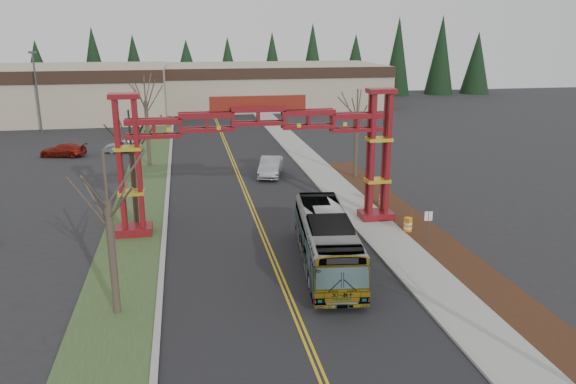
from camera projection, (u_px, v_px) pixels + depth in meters
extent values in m
cube|color=black|center=(248.00, 197.00, 43.61)|extent=(12.00, 110.00, 0.02)
cube|color=gold|center=(246.00, 197.00, 43.59)|extent=(0.12, 100.00, 0.01)
cube|color=gold|center=(249.00, 197.00, 43.63)|extent=(0.12, 100.00, 0.01)
cube|color=#979692|center=(324.00, 192.00, 44.68)|extent=(0.30, 110.00, 0.15)
cube|color=gray|center=(342.00, 191.00, 44.93)|extent=(2.60, 110.00, 0.14)
cube|color=#311B10|center=(461.00, 262.00, 31.22)|extent=(2.60, 50.00, 0.12)
cube|color=#2F4723|center=(142.00, 202.00, 42.20)|extent=(4.00, 110.00, 0.08)
cube|color=#979692|center=(167.00, 201.00, 42.51)|extent=(0.30, 110.00, 0.15)
cube|color=#620C0F|center=(135.00, 230.00, 35.51)|extent=(2.20, 1.60, 0.60)
cube|color=#620C0F|center=(119.00, 166.00, 33.90)|extent=(0.28, 0.28, 8.00)
cube|color=#620C0F|center=(138.00, 165.00, 34.09)|extent=(0.28, 0.28, 8.00)
cube|color=#620C0F|center=(121.00, 163.00, 34.56)|extent=(0.28, 0.28, 8.00)
cube|color=#620C0F|center=(139.00, 163.00, 34.75)|extent=(0.28, 0.28, 8.00)
cube|color=gold|center=(132.00, 192.00, 34.82)|extent=(1.60, 1.10, 0.22)
cube|color=gold|center=(128.00, 148.00, 34.05)|extent=(1.60, 1.10, 0.22)
cube|color=#620C0F|center=(124.00, 96.00, 33.18)|extent=(1.80, 1.20, 0.30)
cube|color=#620C0F|center=(376.00, 216.00, 38.33)|extent=(2.20, 1.60, 0.60)
cube|color=#620C0F|center=(372.00, 156.00, 36.71)|extent=(0.28, 0.28, 8.00)
cube|color=#620C0F|center=(388.00, 155.00, 36.91)|extent=(0.28, 0.28, 8.00)
cube|color=#620C0F|center=(369.00, 153.00, 37.37)|extent=(0.28, 0.28, 8.00)
cube|color=#620C0F|center=(385.00, 153.00, 37.57)|extent=(0.28, 0.28, 8.00)
cube|color=gold|center=(377.00, 180.00, 37.64)|extent=(1.60, 1.10, 0.22)
cube|color=gold|center=(379.00, 139.00, 36.86)|extent=(1.60, 1.10, 0.22)
cube|color=#620C0F|center=(381.00, 91.00, 35.99)|extent=(1.80, 1.20, 0.30)
cube|color=#620C0F|center=(258.00, 114.00, 34.93)|extent=(16.00, 0.90, 1.00)
cube|color=#620C0F|center=(258.00, 128.00, 35.18)|extent=(16.00, 0.90, 0.60)
cube|color=maroon|center=(258.00, 103.00, 34.75)|extent=(6.00, 0.25, 0.90)
cube|color=tan|center=(5.00, 93.00, 81.71)|extent=(46.00, 22.00, 7.50)
cube|color=tan|center=(268.00, 85.00, 96.38)|extent=(38.00, 20.00, 7.00)
cube|color=black|center=(278.00, 73.00, 86.09)|extent=(38.00, 0.40, 1.60)
cone|color=black|center=(39.00, 66.00, 99.93)|extent=(5.60, 5.60, 13.00)
cylinder|color=#382D26|center=(43.00, 98.00, 101.51)|extent=(0.80, 0.80, 1.60)
cone|color=black|center=(89.00, 65.00, 101.43)|extent=(5.60, 5.60, 13.00)
cylinder|color=#382D26|center=(92.00, 97.00, 103.00)|extent=(0.80, 0.80, 1.60)
cone|color=black|center=(137.00, 65.00, 102.92)|extent=(5.60, 5.60, 13.00)
cylinder|color=#382D26|center=(140.00, 96.00, 104.50)|extent=(0.80, 0.80, 1.60)
cone|color=black|center=(184.00, 64.00, 104.42)|extent=(5.60, 5.60, 13.00)
cylinder|color=#382D26|center=(186.00, 95.00, 106.00)|extent=(0.80, 0.80, 1.60)
cone|color=black|center=(230.00, 64.00, 105.92)|extent=(5.60, 5.60, 13.00)
cylinder|color=#382D26|center=(231.00, 94.00, 107.49)|extent=(0.80, 0.80, 1.60)
cone|color=black|center=(274.00, 63.00, 107.41)|extent=(5.60, 5.60, 13.00)
cylinder|color=#382D26|center=(274.00, 93.00, 108.99)|extent=(0.80, 0.80, 1.60)
cone|color=black|center=(317.00, 63.00, 108.91)|extent=(5.60, 5.60, 13.00)
cylinder|color=#382D26|center=(317.00, 92.00, 110.48)|extent=(0.80, 0.80, 1.60)
cone|color=black|center=(359.00, 62.00, 110.40)|extent=(5.60, 5.60, 13.00)
cylinder|color=#382D26|center=(358.00, 92.00, 111.98)|extent=(0.80, 0.80, 1.60)
cone|color=black|center=(400.00, 62.00, 111.90)|extent=(5.60, 5.60, 13.00)
cylinder|color=#382D26|center=(399.00, 91.00, 113.48)|extent=(0.80, 0.80, 1.60)
cone|color=black|center=(440.00, 62.00, 113.40)|extent=(5.60, 5.60, 13.00)
cylinder|color=#382D26|center=(438.00, 90.00, 114.97)|extent=(0.80, 0.80, 1.60)
cone|color=black|center=(479.00, 61.00, 114.89)|extent=(5.60, 5.60, 13.00)
cylinder|color=#382D26|center=(476.00, 89.00, 116.47)|extent=(0.80, 0.80, 1.60)
imported|color=#AEB0B6|center=(327.00, 241.00, 30.30)|extent=(3.79, 11.08, 3.02)
imported|color=#A5A8AD|center=(271.00, 167.00, 49.85)|extent=(3.01, 5.35, 1.67)
imported|color=maroon|center=(63.00, 150.00, 57.59)|extent=(4.97, 2.96, 1.35)
imported|color=gray|center=(124.00, 146.00, 59.55)|extent=(4.15, 1.95, 1.32)
cylinder|color=#382D26|center=(113.00, 259.00, 24.94)|extent=(0.35, 0.35, 5.37)
cylinder|color=#382D26|center=(105.00, 177.00, 23.90)|extent=(0.13, 0.13, 2.39)
cylinder|color=#382D26|center=(134.00, 186.00, 36.67)|extent=(0.34, 0.34, 5.43)
cylinder|color=#382D26|center=(130.00, 128.00, 35.63)|extent=(0.13, 0.13, 2.35)
cylinder|color=#382D26|center=(148.00, 134.00, 52.96)|extent=(0.35, 0.35, 6.24)
cylinder|color=#382D26|center=(145.00, 89.00, 51.80)|extent=(0.13, 0.13, 2.38)
cylinder|color=#382D26|center=(356.00, 147.00, 48.64)|extent=(0.34, 0.34, 5.54)
cylinder|color=#382D26|center=(357.00, 103.00, 47.59)|extent=(0.13, 0.13, 2.31)
cylinder|color=#3F3F44|center=(37.00, 94.00, 69.91)|extent=(0.22, 0.22, 9.83)
cube|color=#3F3F44|center=(32.00, 52.00, 68.53)|extent=(0.87, 0.44, 0.27)
cylinder|color=#3F3F44|center=(428.00, 228.00, 33.71)|extent=(0.06, 0.06, 2.09)
cube|color=white|center=(429.00, 216.00, 33.50)|extent=(0.48, 0.10, 0.57)
cylinder|color=orange|center=(408.00, 225.00, 35.83)|extent=(0.52, 0.52, 1.00)
cylinder|color=white|center=(408.00, 223.00, 35.79)|extent=(0.54, 0.54, 0.12)
cylinder|color=white|center=(408.00, 227.00, 35.87)|extent=(0.54, 0.54, 0.12)
cylinder|color=orange|center=(383.00, 201.00, 40.94)|extent=(0.52, 0.52, 1.00)
cylinder|color=white|center=(383.00, 199.00, 40.90)|extent=(0.54, 0.54, 0.12)
cylinder|color=white|center=(382.00, 203.00, 40.98)|extent=(0.54, 0.54, 0.12)
cylinder|color=orange|center=(370.00, 196.00, 42.30)|extent=(0.51, 0.51, 0.99)
cylinder|color=white|center=(370.00, 194.00, 42.26)|extent=(0.53, 0.53, 0.12)
cylinder|color=white|center=(370.00, 198.00, 42.34)|extent=(0.53, 0.53, 0.12)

